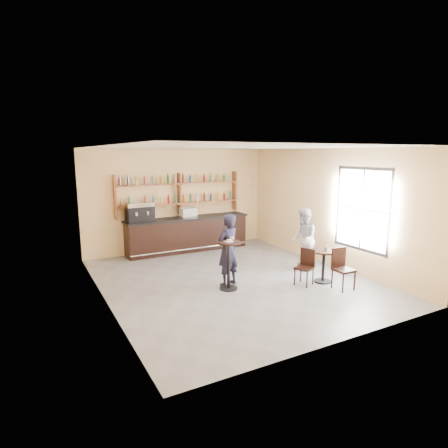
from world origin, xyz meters
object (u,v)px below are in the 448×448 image
bar_counter (188,234)px  cafe_table (323,266)px  patron_second (303,239)px  chair_south (344,269)px  chair_west (304,267)px  pastry_case (188,213)px  espresso_machine (140,212)px  man_main (228,250)px  pedestal_table (229,265)px

bar_counter → cafe_table: (1.71, -4.29, -0.15)m
bar_counter → patron_second: size_ratio=2.41×
chair_south → chair_west: bearing=134.3°
cafe_table → chair_south: bearing=-85.2°
chair_south → patron_second: bearing=86.1°
pastry_case → chair_west: pastry_case is taller
chair_south → patron_second: patron_second is taller
bar_counter → espresso_machine: espresso_machine is taller
bar_counter → chair_south: (1.76, -4.89, -0.07)m
man_main → patron_second: 2.33m
bar_counter → chair_west: size_ratio=4.66×
chair_south → pedestal_table: bearing=152.7°
cafe_table → man_main: bearing=156.7°
bar_counter → pedestal_table: 3.67m
pedestal_table → chair_south: (2.29, -1.26, -0.09)m
bar_counter → cafe_table: 4.62m
chair_south → patron_second: size_ratio=0.57×
espresso_machine → chair_west: size_ratio=0.91×
pedestal_table → chair_west: size_ratio=1.30×
pastry_case → patron_second: bearing=-62.6°
espresso_machine → patron_second: size_ratio=0.47×
pedestal_table → chair_west: pedestal_table is taller
pastry_case → chair_south: bearing=-73.0°
cafe_table → patron_second: 1.11m
pastry_case → patron_second: (1.89, -3.29, -0.40)m
espresso_machine → pedestal_table: 3.85m
pedestal_table → cafe_table: (2.24, -0.66, -0.16)m
man_main → cafe_table: 2.35m
espresso_machine → chair_west: bearing=-57.4°
bar_counter → chair_south: size_ratio=4.22×
cafe_table → chair_west: chair_west is taller
bar_counter → espresso_machine: size_ratio=5.11×
man_main → chair_west: size_ratio=1.99×
cafe_table → chair_south: size_ratio=0.83×
cafe_table → chair_south: chair_south is taller
chair_south → cafe_table: bearing=96.4°
pastry_case → chair_south: pastry_case is taller
espresso_machine → chair_south: (3.27, -4.89, -0.89)m
pastry_case → cafe_table: size_ratio=0.62×
chair_west → man_main: bearing=-142.2°
bar_counter → pedestal_table: (-0.53, -3.63, 0.02)m
bar_counter → chair_west: 4.40m
cafe_table → patron_second: patron_second is taller
bar_counter → espresso_machine: bearing=180.0°
bar_counter → pastry_case: bearing=0.0°
pastry_case → cafe_table: bearing=-71.1°
patron_second → espresso_machine: bearing=-101.3°
man_main → patron_second: bearing=165.0°
espresso_machine → man_main: bearing=-71.5°
pedestal_table → man_main: (0.12, 0.25, 0.29)m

